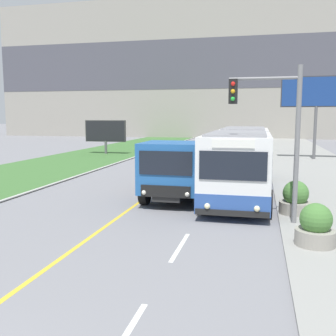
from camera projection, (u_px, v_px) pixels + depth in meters
name	position (u px, v px, depth m)	size (l,w,h in m)	color
apartment_block_background	(232.00, 69.00, 64.57)	(80.00, 8.04, 22.31)	gray
city_bus	(241.00, 161.00, 18.26)	(2.64, 11.51, 2.93)	white
dump_truck	(177.00, 171.00, 16.56)	(2.48, 6.81, 2.52)	black
traffic_light_mast	(275.00, 124.00, 12.61)	(2.28, 0.32, 5.14)	slate
billboard_large	(317.00, 95.00, 31.16)	(5.52, 0.24, 6.68)	#59595B
billboard_small	(105.00, 132.00, 36.55)	(3.94, 0.24, 3.14)	#59595B
planter_round_near	(316.00, 227.00, 10.60)	(1.07, 1.07, 1.15)	gray
planter_round_second	(295.00, 199.00, 14.04)	(1.14, 1.14, 1.19)	gray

